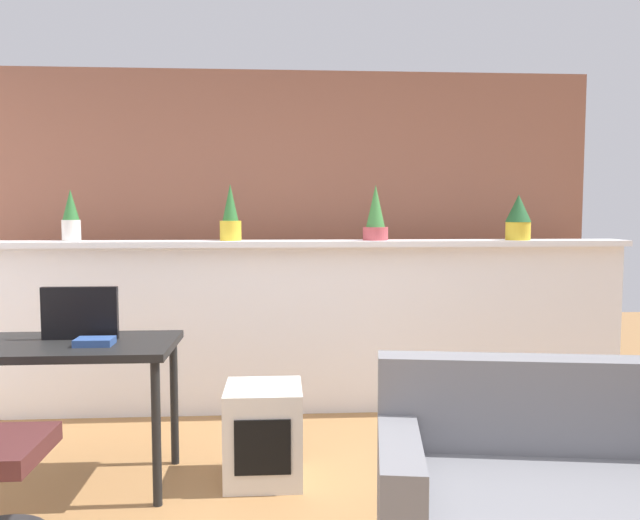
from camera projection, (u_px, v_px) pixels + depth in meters
divider_wall at (300, 329)px, 4.37m from camera, size 4.60×0.16×1.17m
plant_shelf at (300, 243)px, 4.28m from camera, size 4.60×0.29×0.04m
brick_wall_behind at (298, 232)px, 4.91m from camera, size 4.60×0.10×2.50m
potted_plant_0 at (71, 217)px, 4.20m from camera, size 0.12×0.12×0.35m
potted_plant_1 at (230, 216)px, 4.27m from camera, size 0.15×0.15×0.39m
potted_plant_2 at (376, 216)px, 4.32m from camera, size 0.18×0.18×0.39m
potted_plant_3 at (518, 217)px, 4.34m from camera, size 0.18×0.18×0.32m
desk at (65, 359)px, 3.15m from camera, size 1.10×0.60×0.75m
tv_monitor at (80, 313)px, 3.22m from camera, size 0.39×0.04×0.28m
side_cube_shelf at (264, 433)px, 3.26m from camera, size 0.40×0.41×0.50m
book_on_desk at (95, 342)px, 3.08m from camera, size 0.18×0.13×0.04m
couch at (580, 505)px, 2.39m from camera, size 1.65×0.98×0.80m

